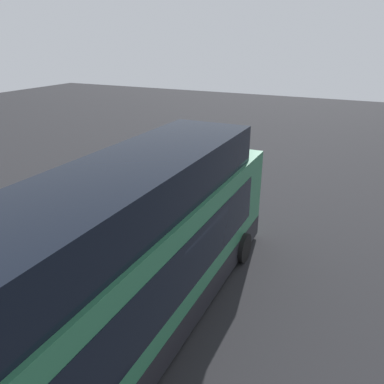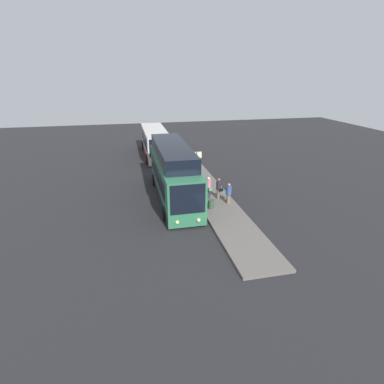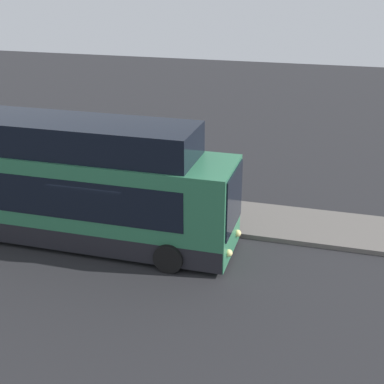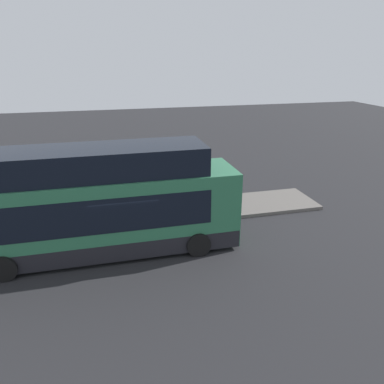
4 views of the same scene
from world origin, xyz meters
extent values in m
plane|color=#232326|center=(0.00, 0.00, 0.00)|extent=(80.00, 80.00, 0.00)
cube|color=#605B56|center=(0.00, 3.01, 0.09)|extent=(20.00, 2.82, 0.17)
cube|color=#2D704C|center=(-0.91, 0.06, 1.67)|extent=(10.72, 2.51, 3.00)
cube|color=black|center=(-0.91, 0.06, 0.52)|extent=(10.67, 2.53, 0.70)
cube|color=black|center=(-1.18, 0.06, 2.03)|extent=(8.79, 2.54, 1.32)
cube|color=black|center=(4.47, 0.06, 2.11)|extent=(0.06, 2.21, 1.92)
sphere|color=#F9E58C|center=(4.49, 0.75, 0.62)|extent=(0.24, 0.24, 0.24)
sphere|color=#F9E58C|center=(4.49, -0.63, 0.62)|extent=(0.24, 0.24, 0.24)
cylinder|color=black|center=(2.73, 1.31, 0.47)|extent=(0.94, 0.30, 0.94)
cylinder|color=black|center=(2.73, -1.20, 0.47)|extent=(0.94, 0.30, 0.94)
cylinder|color=black|center=(-4.24, 1.31, 0.47)|extent=(0.94, 0.30, 0.94)
cylinder|color=black|center=(-4.24, -1.20, 0.47)|extent=(0.94, 0.30, 0.94)
cube|color=black|center=(-1.34, 0.06, 3.70)|extent=(9.11, 2.31, 1.06)
cube|color=silver|center=(-14.59, 0.06, 1.64)|extent=(10.30, 2.57, 2.91)
cube|color=#B2231E|center=(-14.59, 0.06, 0.54)|extent=(10.24, 2.59, 0.70)
cube|color=black|center=(-14.85, 0.06, 1.99)|extent=(8.44, 2.60, 1.28)
cube|color=black|center=(-9.43, 0.06, 2.07)|extent=(0.06, 2.27, 1.86)
sphere|color=#F9E58C|center=(-9.41, 0.77, 0.64)|extent=(0.24, 0.24, 0.24)
sphere|color=#F9E58C|center=(-9.41, -0.65, 0.64)|extent=(0.24, 0.24, 0.24)
cylinder|color=black|center=(-11.09, 1.34, 0.54)|extent=(1.09, 0.30, 1.09)
cylinder|color=black|center=(-11.09, -1.23, 0.54)|extent=(1.09, 0.30, 1.09)
cylinder|color=black|center=(-17.79, 1.34, 0.54)|extent=(1.09, 0.30, 1.09)
cylinder|color=black|center=(-17.79, -1.23, 0.54)|extent=(1.09, 0.30, 1.09)
cylinder|color=#6B604C|center=(1.39, 3.80, 0.53)|extent=(0.38, 0.38, 0.72)
cylinder|color=#334C8C|center=(1.39, 3.80, 1.21)|extent=(0.54, 0.54, 0.63)
sphere|color=#9E7051|center=(1.39, 3.80, 1.64)|extent=(0.24, 0.24, 0.24)
cube|color=maroon|center=(1.11, 3.91, 0.94)|extent=(0.24, 0.31, 0.24)
cylinder|color=#6B604C|center=(0.34, 3.34, 0.55)|extent=(0.36, 0.36, 0.76)
cylinder|color=#262628|center=(0.34, 3.34, 1.26)|extent=(0.51, 0.51, 0.66)
sphere|color=brown|center=(0.34, 3.34, 1.71)|extent=(0.25, 0.25, 0.25)
cube|color=black|center=(0.58, 3.49, 0.98)|extent=(0.27, 0.31, 0.24)
cylinder|color=#2D2D33|center=(0.09, 2.60, 0.57)|extent=(0.36, 0.36, 0.79)
cylinder|color=#CC6B8C|center=(0.09, 2.60, 1.30)|extent=(0.51, 0.51, 0.69)
sphere|color=beige|center=(0.09, 2.60, 1.78)|extent=(0.26, 0.26, 0.26)
cube|color=#598C59|center=(0.40, 2.66, 1.01)|extent=(0.19, 0.30, 0.24)
cube|color=#334C7F|center=(-0.43, 2.24, 0.50)|extent=(0.34, 0.25, 0.66)
cylinder|color=black|center=(-0.43, 2.24, 0.96)|extent=(0.02, 0.02, 0.24)
cylinder|color=#4C4C51|center=(-3.86, 2.59, 1.56)|extent=(0.10, 0.10, 2.78)
cube|color=beige|center=(-3.86, 2.59, 2.63)|extent=(0.04, 0.90, 0.55)
cylinder|color=#2D4C33|center=(1.99, 2.28, 0.50)|extent=(0.44, 0.44, 0.65)
camera|label=1|loc=(-7.13, -4.20, 6.56)|focal=35.00mm
camera|label=2|loc=(20.95, -3.36, 9.31)|focal=28.00mm
camera|label=3|loc=(7.35, -14.79, 8.65)|focal=50.00mm
camera|label=4|loc=(-0.68, -13.59, 7.45)|focal=35.00mm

